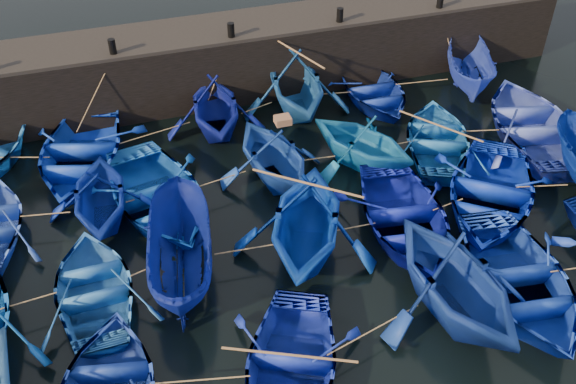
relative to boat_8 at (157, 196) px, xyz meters
name	(u,v)px	position (x,y,z in m)	size (l,w,h in m)	color
ground	(325,287)	(3.65, -4.36, -0.54)	(120.00, 120.00, 0.00)	black
quay_wall	(228,61)	(3.65, 6.14, 0.71)	(26.00, 2.50, 2.50)	black
quay_top	(225,28)	(3.65, 6.14, 2.02)	(26.00, 2.50, 0.12)	black
bollard_1	(112,46)	(-0.35, 5.24, 2.33)	(0.24, 0.24, 0.50)	black
bollard_2	(231,30)	(3.65, 5.24, 2.33)	(0.24, 0.24, 0.50)	black
bollard_3	(340,15)	(7.65, 5.24, 2.33)	(0.24, 0.24, 0.50)	black
bollard_4	(440,1)	(11.65, 5.24, 2.33)	(0.24, 0.24, 0.50)	black
boat_1	(79,152)	(-2.02, 2.95, 0.01)	(3.78, 5.29, 1.10)	#0C32D1
boat_2	(215,106)	(2.57, 3.58, 0.49)	(3.40, 3.94, 2.07)	navy
boat_3	(296,83)	(5.58, 3.95, 0.63)	(3.85, 4.47, 2.35)	#185293
boat_4	(373,91)	(8.52, 3.76, -0.09)	(3.11, 4.34, 0.90)	navy
boat_5	(470,69)	(12.32, 3.51, 0.28)	(1.60, 4.25, 1.64)	blue
boat_7	(100,194)	(-1.55, 0.05, 0.43)	(3.19, 3.70, 1.95)	navy
boat_8	(157,196)	(0.00, 0.00, 0.00)	(3.74, 5.23, 1.09)	blue
boat_9	(274,153)	(3.67, 0.36, 0.49)	(3.37, 3.91, 2.06)	#133C97
boat_10	(363,140)	(6.57, 0.26, 0.44)	(3.22, 3.73, 1.97)	#136BB6
boat_11	(438,138)	(9.31, 0.26, -0.08)	(3.17, 4.43, 0.92)	#1356A4
boat_12	(533,124)	(12.67, -0.12, 0.04)	(3.99, 5.57, 1.16)	blue
boat_14	(95,287)	(-2.04, -2.96, -0.11)	(2.97, 4.15, 0.86)	blue
boat_15	(179,253)	(0.17, -2.85, 0.32)	(1.68, 4.47, 1.73)	navy
boat_16	(306,220)	(3.57, -2.97, 0.66)	(3.94, 4.56, 2.40)	#0633AB
boat_17	(404,218)	(6.50, -3.02, -0.04)	(3.50, 4.89, 1.02)	#081492
boat_18	(490,193)	(9.34, -2.84, 0.00)	(3.73, 5.22, 1.08)	#0521B0
boat_22	(289,368)	(1.89, -6.74, -0.09)	(3.11, 4.35, 0.90)	#0E229C
boat_23	(455,278)	(6.28, -6.06, 0.67)	(3.97, 4.60, 2.42)	navy
boat_24	(520,281)	(8.22, -6.09, -0.02)	(3.60, 5.04, 1.04)	#1338C2
wooden_crate	(283,120)	(3.97, 0.36, 1.63)	(0.47, 0.39, 0.22)	brown
mooring_ropes	(268,151)	(3.59, 0.71, 0.34)	(17.81, 11.93, 2.10)	tan
loose_oars	(339,160)	(5.08, -1.38, 1.13)	(9.68, 12.78, 1.56)	#99724C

